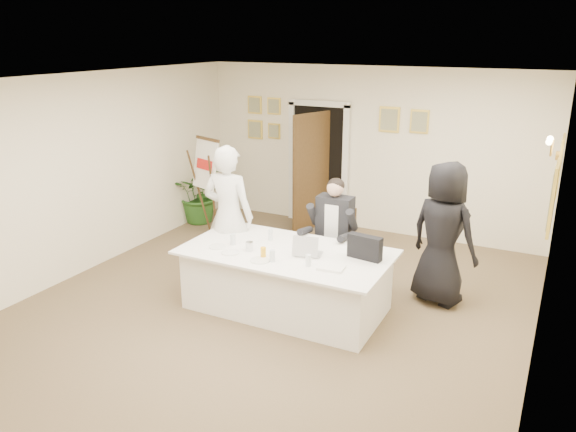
% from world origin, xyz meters
% --- Properties ---
extents(floor, '(7.00, 7.00, 0.00)m').
position_xyz_m(floor, '(0.00, 0.00, 0.00)').
color(floor, brown).
rests_on(floor, ground).
extents(ceiling, '(6.00, 7.00, 0.02)m').
position_xyz_m(ceiling, '(0.00, 0.00, 2.80)').
color(ceiling, white).
rests_on(ceiling, wall_back).
extents(wall_back, '(6.00, 0.10, 2.80)m').
position_xyz_m(wall_back, '(0.00, 3.50, 1.40)').
color(wall_back, white).
rests_on(wall_back, floor).
extents(wall_front, '(6.00, 0.10, 2.80)m').
position_xyz_m(wall_front, '(0.00, -3.50, 1.40)').
color(wall_front, white).
rests_on(wall_front, floor).
extents(wall_left, '(0.10, 7.00, 2.80)m').
position_xyz_m(wall_left, '(-3.00, 0.00, 1.40)').
color(wall_left, white).
rests_on(wall_left, floor).
extents(wall_right, '(0.10, 7.00, 2.80)m').
position_xyz_m(wall_right, '(3.00, 0.00, 1.40)').
color(wall_right, white).
rests_on(wall_right, floor).
extents(doorway, '(1.14, 0.86, 2.20)m').
position_xyz_m(doorway, '(-0.88, 3.32, 1.04)').
color(doorway, black).
rests_on(doorway, floor).
extents(pictures_back_wall, '(3.40, 0.06, 0.80)m').
position_xyz_m(pictures_back_wall, '(-0.80, 3.47, 1.85)').
color(pictures_back_wall, '#E6C54E').
rests_on(pictures_back_wall, wall_back).
extents(pictures_right_wall, '(0.06, 2.20, 0.80)m').
position_xyz_m(pictures_right_wall, '(2.97, 1.20, 1.75)').
color(pictures_right_wall, '#E6C54E').
rests_on(pictures_right_wall, wall_right).
extents(wall_sconce, '(0.20, 0.30, 0.24)m').
position_xyz_m(wall_sconce, '(2.90, 1.20, 2.10)').
color(wall_sconce, gold).
rests_on(wall_sconce, wall_right).
extents(conference_table, '(2.53, 1.36, 0.78)m').
position_xyz_m(conference_table, '(0.15, 0.14, 0.39)').
color(conference_table, white).
rests_on(conference_table, floor).
extents(seated_man, '(0.76, 0.79, 1.50)m').
position_xyz_m(seated_man, '(0.37, 1.10, 0.75)').
color(seated_man, black).
rests_on(seated_man, floor).
extents(flip_chart, '(0.59, 0.45, 1.64)m').
position_xyz_m(flip_chart, '(-2.24, 2.03, 0.76)').
color(flip_chart, '#392712').
rests_on(flip_chart, floor).
extents(standing_man, '(0.75, 0.54, 1.93)m').
position_xyz_m(standing_man, '(-0.90, 0.50, 0.96)').
color(standing_man, silver).
rests_on(standing_man, floor).
extents(standing_woman, '(1.05, 0.86, 1.84)m').
position_xyz_m(standing_woman, '(1.80, 1.22, 0.92)').
color(standing_woman, black).
rests_on(standing_woman, floor).
extents(potted_palm, '(1.28, 1.27, 1.07)m').
position_xyz_m(potted_palm, '(-2.80, 2.50, 0.54)').
color(potted_palm, '#24521B').
rests_on(potted_palm, floor).
extents(laptop, '(0.38, 0.40, 0.28)m').
position_xyz_m(laptop, '(0.45, 0.17, 0.91)').
color(laptop, '#B7BABC').
rests_on(laptop, conference_table).
extents(laptop_bag, '(0.42, 0.17, 0.29)m').
position_xyz_m(laptop_bag, '(1.09, 0.33, 0.92)').
color(laptop_bag, black).
rests_on(laptop_bag, conference_table).
extents(paper_stack, '(0.31, 0.23, 0.03)m').
position_xyz_m(paper_stack, '(0.85, -0.13, 0.79)').
color(paper_stack, white).
rests_on(paper_stack, conference_table).
extents(plate_left, '(0.21, 0.21, 0.01)m').
position_xyz_m(plate_left, '(-0.66, -0.14, 0.78)').
color(plate_left, white).
rests_on(plate_left, conference_table).
extents(plate_mid, '(0.25, 0.25, 0.01)m').
position_xyz_m(plate_mid, '(-0.41, -0.23, 0.78)').
color(plate_mid, white).
rests_on(plate_mid, conference_table).
extents(plate_near, '(0.28, 0.28, 0.01)m').
position_xyz_m(plate_near, '(0.03, -0.28, 0.78)').
color(plate_near, white).
rests_on(plate_near, conference_table).
extents(glass_a, '(0.08, 0.08, 0.14)m').
position_xyz_m(glass_a, '(-0.54, 0.03, 0.84)').
color(glass_a, silver).
rests_on(glass_a, conference_table).
extents(glass_b, '(0.07, 0.07, 0.14)m').
position_xyz_m(glass_b, '(0.17, -0.23, 0.84)').
color(glass_b, silver).
rests_on(glass_b, conference_table).
extents(glass_c, '(0.07, 0.07, 0.14)m').
position_xyz_m(glass_c, '(0.59, -0.17, 0.84)').
color(glass_c, silver).
rests_on(glass_c, conference_table).
extents(glass_d, '(0.08, 0.08, 0.14)m').
position_xyz_m(glass_d, '(-0.20, 0.38, 0.84)').
color(glass_d, silver).
rests_on(glass_d, conference_table).
extents(oj_glass, '(0.08, 0.08, 0.13)m').
position_xyz_m(oj_glass, '(0.01, -0.18, 0.84)').
color(oj_glass, '#F7AC14').
rests_on(oj_glass, conference_table).
extents(steel_jug, '(0.11, 0.11, 0.11)m').
position_xyz_m(steel_jug, '(-0.25, -0.05, 0.83)').
color(steel_jug, silver).
rests_on(steel_jug, conference_table).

